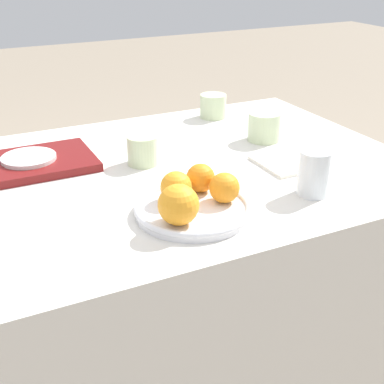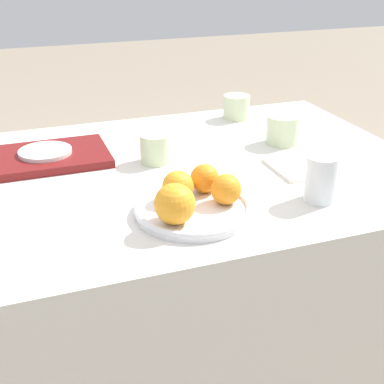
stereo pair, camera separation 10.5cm
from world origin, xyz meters
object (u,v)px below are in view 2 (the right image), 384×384
at_px(orange_1, 178,186).
at_px(side_plate, 45,152).
at_px(serving_tray, 46,157).
at_px(cup_2, 236,107).
at_px(napkin, 300,167).
at_px(orange_3, 205,178).
at_px(cup_0, 156,148).
at_px(cup_1, 283,130).
at_px(water_glass, 321,179).
at_px(orange_2, 175,204).
at_px(orange_0, 226,189).
at_px(fruit_platter, 192,210).

height_order(orange_1, side_plate, orange_1).
distance_m(serving_tray, cup_2, 0.61).
distance_m(orange_1, side_plate, 0.42).
bearing_deg(serving_tray, napkin, -24.15).
xyz_separation_m(orange_3, serving_tray, (-0.30, 0.33, -0.04)).
relative_size(orange_1, side_plate, 0.50).
xyz_separation_m(side_plate, cup_0, (0.26, -0.10, 0.01)).
bearing_deg(cup_1, water_glass, -105.62).
xyz_separation_m(serving_tray, cup_1, (0.61, -0.08, 0.03)).
bearing_deg(orange_2, orange_1, 68.17).
height_order(water_glass, napkin, water_glass).
bearing_deg(cup_1, cup_2, 96.03).
relative_size(orange_0, orange_3, 1.02).
distance_m(fruit_platter, cup_2, 0.65).
distance_m(fruit_platter, orange_3, 0.09).
bearing_deg(orange_3, fruit_platter, -129.14).
xyz_separation_m(water_glass, cup_1, (0.09, 0.34, -0.01)).
distance_m(orange_2, orange_3, 0.15).
height_order(water_glass, cup_1, water_glass).
bearing_deg(side_plate, water_glass, -38.99).
height_order(fruit_platter, side_plate, side_plate).
relative_size(water_glass, cup_1, 1.14).
height_order(fruit_platter, water_glass, water_glass).
distance_m(orange_1, water_glass, 0.30).
xyz_separation_m(orange_3, cup_1, (0.32, 0.24, -0.01)).
bearing_deg(serving_tray, cup_0, -21.05).
xyz_separation_m(orange_0, cup_0, (-0.06, 0.30, -0.01)).
distance_m(orange_1, serving_tray, 0.42).
bearing_deg(orange_1, napkin, 15.62).
bearing_deg(orange_2, cup_0, 79.80).
height_order(cup_0, cup_1, cup_1).
height_order(water_glass, cup_0, water_glass).
xyz_separation_m(orange_0, napkin, (0.25, 0.14, -0.04)).
bearing_deg(water_glass, cup_1, 74.38).
height_order(orange_2, side_plate, orange_2).
xyz_separation_m(side_plate, cup_1, (0.61, -0.08, 0.01)).
relative_size(orange_1, cup_1, 0.74).
bearing_deg(orange_3, water_glass, -22.21).
distance_m(orange_0, cup_1, 0.43).
relative_size(cup_0, cup_2, 0.95).
distance_m(side_plate, cup_0, 0.27).
bearing_deg(cup_1, fruit_platter, -140.25).
xyz_separation_m(orange_1, orange_2, (-0.03, -0.09, 0.01)).
distance_m(orange_1, cup_1, 0.47).
distance_m(orange_2, side_plate, 0.48).
bearing_deg(fruit_platter, napkin, 22.74).
xyz_separation_m(orange_3, cup_0, (-0.04, 0.23, -0.01)).
bearing_deg(side_plate, cup_0, -21.05).
relative_size(fruit_platter, orange_0, 3.80).
bearing_deg(cup_0, orange_0, -78.39).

